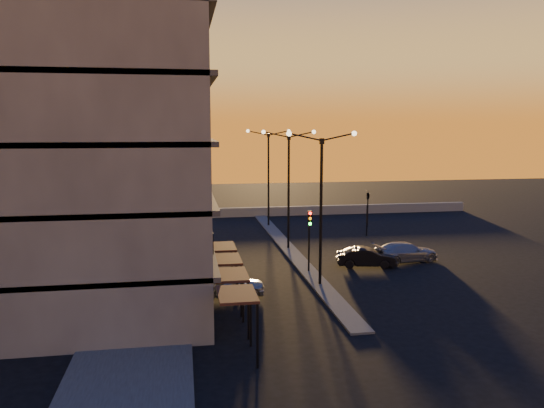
% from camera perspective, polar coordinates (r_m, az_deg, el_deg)
% --- Properties ---
extents(ground, '(120.00, 120.00, 0.00)m').
position_cam_1_polar(ground, '(33.36, 5.17, -8.72)').
color(ground, black).
rests_on(ground, ground).
extents(sidewalk_west, '(5.00, 40.00, 0.12)m').
position_cam_1_polar(sidewalk_west, '(36.23, -12.94, -7.42)').
color(sidewalk_west, '#444542').
rests_on(sidewalk_west, ground).
extents(median, '(1.20, 36.00, 0.12)m').
position_cam_1_polar(median, '(42.76, 1.77, -4.79)').
color(median, '#444542').
rests_on(median, ground).
extents(parapet, '(44.00, 0.50, 1.00)m').
position_cam_1_polar(parapet, '(58.48, 0.62, -0.79)').
color(parapet, gray).
rests_on(parapet, ground).
extents(building, '(14.35, 17.08, 25.00)m').
position_cam_1_polar(building, '(31.47, -20.59, 11.72)').
color(building, '#655F59').
rests_on(building, ground).
extents(streetlamp_near, '(4.32, 0.32, 9.51)m').
position_cam_1_polar(streetlamp_near, '(32.18, 5.30, 0.85)').
color(streetlamp_near, black).
rests_on(streetlamp_near, ground).
extents(streetlamp_mid, '(4.32, 0.32, 9.51)m').
position_cam_1_polar(streetlamp_mid, '(41.86, 1.80, 2.61)').
color(streetlamp_mid, black).
rests_on(streetlamp_mid, ground).
extents(streetlamp_far, '(4.32, 0.32, 9.51)m').
position_cam_1_polar(streetlamp_far, '(51.66, -0.38, 3.70)').
color(streetlamp_far, black).
rests_on(streetlamp_far, ground).
extents(traffic_light_main, '(0.28, 0.44, 4.25)m').
position_cam_1_polar(traffic_light_main, '(35.36, 4.06, -2.90)').
color(traffic_light_main, black).
rests_on(traffic_light_main, ground).
extents(signal_east_a, '(0.13, 0.16, 3.60)m').
position_cam_1_polar(signal_east_a, '(48.31, 10.18, -1.14)').
color(signal_east_a, black).
rests_on(signal_east_a, ground).
extents(signal_east_b, '(0.42, 1.99, 3.60)m').
position_cam_1_polar(signal_east_b, '(52.37, 10.29, 0.88)').
color(signal_east_b, black).
rests_on(signal_east_b, ground).
extents(car_hatchback, '(4.22, 1.81, 1.42)m').
position_cam_1_polar(car_hatchback, '(31.09, -4.66, -8.62)').
color(car_hatchback, '#9EA1A5').
rests_on(car_hatchback, ground).
extents(car_sedan, '(4.31, 2.18, 1.35)m').
position_cam_1_polar(car_sedan, '(37.94, 10.10, -5.66)').
color(car_sedan, black).
rests_on(car_sedan, ground).
extents(car_wagon, '(5.15, 2.74, 1.42)m').
position_cam_1_polar(car_wagon, '(39.99, 14.18, -5.01)').
color(car_wagon, '#919298').
rests_on(car_wagon, ground).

